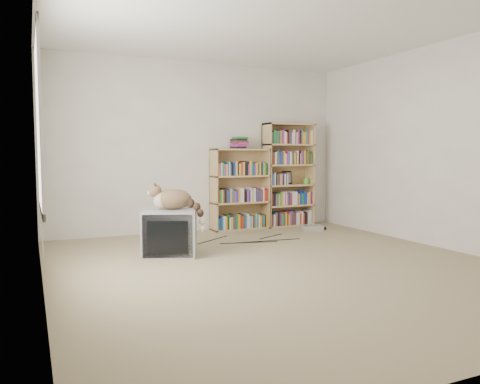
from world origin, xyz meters
name	(u,v)px	position (x,y,z in m)	size (l,w,h in m)	color
floor	(282,266)	(0.00, 0.00, 0.00)	(4.50, 5.00, 0.01)	gray
wall_back	(200,147)	(0.00, 2.50, 1.25)	(4.50, 0.02, 2.50)	silver
wall_left	(39,141)	(-2.25, 0.00, 1.25)	(0.02, 5.00, 2.50)	silver
wall_right	(446,145)	(2.25, 0.00, 1.25)	(0.02, 5.00, 2.50)	silver
ceiling	(283,16)	(0.00, 0.00, 2.50)	(4.50, 5.00, 0.02)	white
window	(39,124)	(-2.24, 0.20, 1.40)	(0.02, 1.22, 1.52)	white
crt_tv	(170,232)	(-0.89, 1.01, 0.26)	(0.74, 0.71, 0.52)	#979799
cat	(177,202)	(-0.80, 1.00, 0.60)	(0.61, 0.56, 0.51)	#3B2518
bookcase_tall	(288,177)	(1.44, 2.36, 0.78)	(0.81, 0.30, 1.63)	tan
bookcase_short	(240,193)	(0.59, 2.36, 0.56)	(0.89, 0.30, 1.23)	tan
book_stack	(239,143)	(0.57, 2.35, 1.32)	(0.21, 0.28, 0.18)	#AB2716
green_mug	(306,181)	(1.76, 2.34, 0.71)	(0.09, 0.09, 0.10)	#5BBE36
framed_print	(287,178)	(1.47, 2.44, 0.77)	(0.16, 0.01, 0.21)	black
dvd_player	(312,228)	(1.55, 1.83, 0.04)	(0.31, 0.22, 0.07)	silver
wall_outlet	(40,230)	(-2.24, 1.35, 0.32)	(0.01, 0.08, 0.13)	silver
floor_cables	(251,240)	(0.33, 1.42, 0.00)	(1.20, 0.70, 0.01)	black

